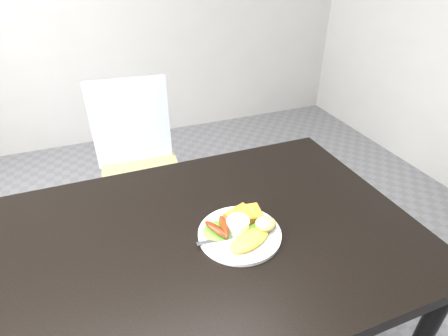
# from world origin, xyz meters

# --- Properties ---
(dining_table) EXTENTS (1.20, 0.80, 0.04)m
(dining_table) POSITION_xyz_m (0.00, 0.00, 0.73)
(dining_table) COLOR black
(dining_table) RESTS_ON ground
(dining_chair) EXTENTS (0.42, 0.42, 0.05)m
(dining_chair) POSITION_xyz_m (-0.07, 0.80, 0.45)
(dining_chair) COLOR tan
(dining_chair) RESTS_ON ground
(person) EXTENTS (0.51, 0.37, 1.31)m
(person) POSITION_xyz_m (-0.01, 0.80, 0.66)
(person) COLOR #255383
(person) RESTS_ON ground
(plate) EXTENTS (0.23, 0.23, 0.01)m
(plate) POSITION_xyz_m (0.09, -0.04, 0.76)
(plate) COLOR white
(plate) RESTS_ON dining_table
(lettuce_left) EXTENTS (0.10, 0.09, 0.01)m
(lettuce_left) POSITION_xyz_m (0.03, -0.02, 0.77)
(lettuce_left) COLOR #479D25
(lettuce_left) RESTS_ON plate
(lettuce_right) EXTENTS (0.09, 0.09, 0.01)m
(lettuce_right) POSITION_xyz_m (0.15, -0.04, 0.77)
(lettuce_right) COLOR #49A31E
(lettuce_right) RESTS_ON plate
(omelette) EXTENTS (0.15, 0.11, 0.02)m
(omelette) POSITION_xyz_m (0.10, -0.09, 0.77)
(omelette) COLOR yellow
(omelette) RESTS_ON plate
(sausage_a) EXTENTS (0.06, 0.09, 0.02)m
(sausage_a) POSITION_xyz_m (0.02, -0.03, 0.78)
(sausage_a) COLOR #5F1A06
(sausage_a) RESTS_ON lettuce_left
(sausage_b) EXTENTS (0.04, 0.10, 0.02)m
(sausage_b) POSITION_xyz_m (0.05, -0.03, 0.78)
(sausage_b) COLOR maroon
(sausage_b) RESTS_ON lettuce_left
(ramekin) EXTENTS (0.07, 0.07, 0.04)m
(ramekin) POSITION_xyz_m (0.09, -0.03, 0.78)
(ramekin) COLOR white
(ramekin) RESTS_ON plate
(toast_a) EXTENTS (0.11, 0.11, 0.01)m
(toast_a) POSITION_xyz_m (0.12, 0.01, 0.77)
(toast_a) COLOR brown
(toast_a) RESTS_ON plate
(toast_b) EXTENTS (0.08, 0.08, 0.01)m
(toast_b) POSITION_xyz_m (0.14, 0.00, 0.78)
(toast_b) COLOR olive
(toast_b) RESTS_ON toast_a
(potato_salad) EXTENTS (0.06, 0.06, 0.03)m
(potato_salad) POSITION_xyz_m (0.16, -0.06, 0.79)
(potato_salad) COLOR #C5BA8A
(potato_salad) RESTS_ON lettuce_right
(fork) EXTENTS (0.17, 0.03, 0.00)m
(fork) POSITION_xyz_m (0.05, -0.05, 0.76)
(fork) COLOR #ADAFB7
(fork) RESTS_ON plate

